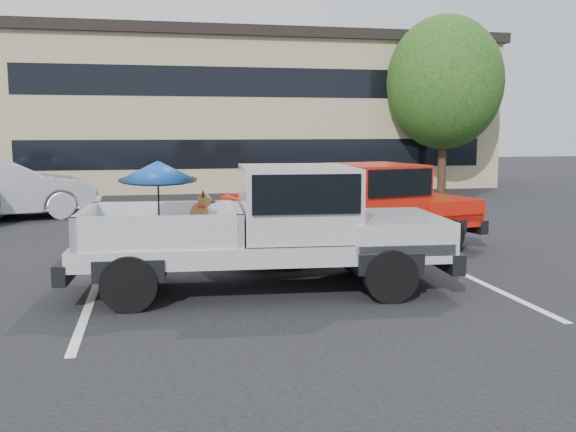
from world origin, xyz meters
The scene contains 8 objects.
ground centered at (0.00, 0.00, 0.00)m, with size 90.00×90.00×0.00m, color black.
stripe_left centered at (-3.00, 2.00, 0.00)m, with size 0.12×5.00×0.01m, color silver.
stripe_right centered at (3.00, 2.00, 0.00)m, with size 0.12×5.00×0.01m, color silver.
motel_building centered at (2.00, 20.99, 3.21)m, with size 20.40×8.40×6.30m.
tree_right centered at (9.00, 16.00, 4.21)m, with size 4.46×4.46×6.78m.
tree_back centered at (6.00, 24.00, 4.41)m, with size 4.68×4.68×7.11m.
silver_pickup centered at (-0.21, 1.97, 1.05)m, with size 5.82×2.44×2.06m.
red_pickup centered at (2.05, 4.58, 0.96)m, with size 5.58×3.02×1.75m.
Camera 1 is at (-2.06, -7.42, 2.43)m, focal length 40.00 mm.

